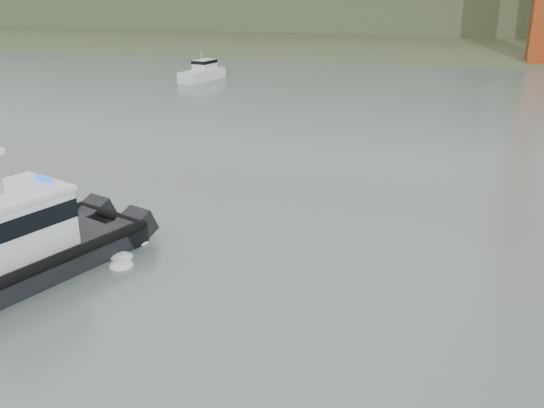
% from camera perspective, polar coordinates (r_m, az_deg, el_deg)
% --- Properties ---
extents(ground, '(400.00, 400.00, 0.00)m').
position_cam_1_polar(ground, '(21.52, -2.39, -11.86)').
color(ground, '#586862').
rests_on(ground, ground).
extents(patrol_boat, '(7.79, 12.18, 5.56)m').
position_cam_1_polar(patrol_boat, '(26.70, -23.44, -3.57)').
color(patrol_boat, black).
rests_on(patrol_boat, ground).
extents(motorboat, '(3.76, 7.14, 3.74)m').
position_cam_1_polar(motorboat, '(74.11, -6.52, 12.21)').
color(motorboat, silver).
rests_on(motorboat, ground).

